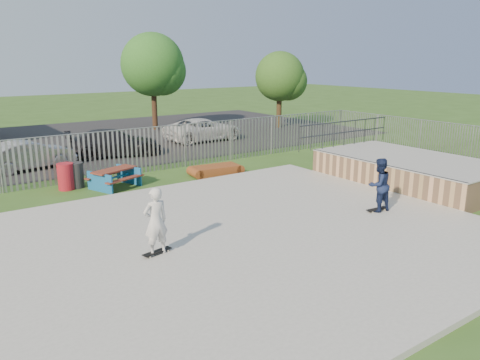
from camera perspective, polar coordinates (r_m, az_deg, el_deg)
ground at (r=13.01m, az=-1.44°, el=-7.68°), size 120.00×120.00×0.00m
concrete_slab at (r=12.98m, az=-1.44°, el=-7.38°), size 15.00×12.00×0.15m
quarter_pipe at (r=20.07m, az=19.90°, el=1.13°), size 5.50×7.05×2.19m
fence at (r=16.96m, az=-7.30°, el=1.07°), size 26.04×16.02×2.00m
picnic_table at (r=18.99m, az=-15.01°, el=0.22°), size 2.18×1.99×0.75m
funbox at (r=20.47m, az=-2.97°, el=1.20°), size 2.07×1.20×0.40m
trash_bin_red at (r=19.24m, az=-20.46°, el=0.40°), size 0.62×0.62×1.03m
trash_bin_grey at (r=19.41m, az=-19.38°, el=0.56°), size 0.60×0.60×1.00m
parking_lot at (r=30.18m, az=-22.02°, el=4.14°), size 40.00×18.00×0.02m
car_silver at (r=23.33m, az=-24.37°, el=2.79°), size 4.23×2.22×1.32m
car_dark at (r=25.09m, az=-15.08°, el=4.41°), size 5.09×3.01×1.38m
car_white at (r=29.00m, az=-4.46°, el=6.17°), size 4.98×2.38×1.37m
tree_mid at (r=33.79m, az=-10.62°, el=13.64°), size 4.35×4.35×6.71m
tree_right at (r=34.54m, az=4.86°, el=12.45°), size 3.54×3.54×5.46m
skateboard_a at (r=15.79m, az=16.35°, el=-3.49°), size 0.81×0.26×0.08m
skateboard_b at (r=12.11m, az=-10.06°, el=-8.69°), size 0.82×0.36×0.08m
skater_navy at (r=15.56m, az=16.57°, el=-0.58°), size 0.89×0.72×1.74m
skater_white at (r=11.81m, az=-10.24°, el=-4.98°), size 0.65×0.43×1.74m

